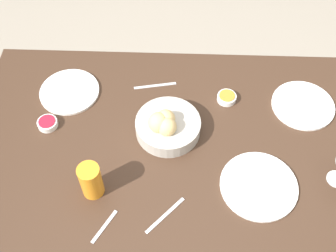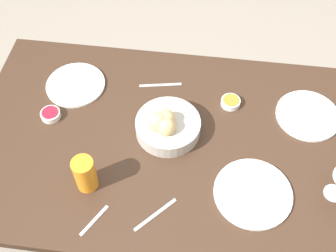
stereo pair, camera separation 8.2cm
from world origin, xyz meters
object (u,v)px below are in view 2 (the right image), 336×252
at_px(jam_bowl_berry, 51,114).
at_px(fork_silver, 155,215).
at_px(plate_near_right, 76,85).
at_px(bread_basket, 167,125).
at_px(plate_far_center, 253,193).
at_px(knife_silver, 160,85).
at_px(jam_bowl_honey, 231,102).
at_px(spoon_coffee, 94,220).
at_px(plate_near_left, 308,115).
at_px(juice_glass, 85,174).

height_order(jam_bowl_berry, fork_silver, jam_bowl_berry).
bearing_deg(plate_near_right, bread_basket, 155.40).
bearing_deg(jam_bowl_berry, plate_far_center, 163.33).
relative_size(jam_bowl_berry, knife_silver, 0.44).
distance_m(fork_silver, knife_silver, 0.54).
bearing_deg(bread_basket, plate_far_center, 146.25).
bearing_deg(jam_bowl_honey, plate_near_right, -1.42).
bearing_deg(spoon_coffee, plate_near_left, -143.74).
xyz_separation_m(bread_basket, plate_near_left, (-0.50, -0.14, -0.04)).
distance_m(jam_bowl_honey, knife_silver, 0.28).
xyz_separation_m(plate_near_left, plate_far_center, (0.20, 0.34, 0.00)).
xyz_separation_m(juice_glass, fork_silver, (-0.23, 0.08, -0.06)).
height_order(plate_near_left, jam_bowl_berry, jam_bowl_berry).
bearing_deg(juice_glass, plate_far_center, -176.41).
bearing_deg(spoon_coffee, plate_far_center, -162.20).
bearing_deg(plate_near_left, bread_basket, 15.41).
bearing_deg(juice_glass, fork_silver, 161.44).
height_order(fork_silver, spoon_coffee, same).
height_order(juice_glass, spoon_coffee, juice_glass).
bearing_deg(jam_bowl_berry, spoon_coffee, 123.64).
distance_m(jam_bowl_berry, fork_silver, 0.55).
bearing_deg(plate_near_left, plate_far_center, 60.40).
relative_size(bread_basket, spoon_coffee, 2.05).
xyz_separation_m(jam_bowl_berry, fork_silver, (-0.44, 0.33, -0.01)).
height_order(plate_near_right, jam_bowl_honey, jam_bowl_honey).
relative_size(plate_near_right, juice_glass, 1.72).
xyz_separation_m(plate_near_left, knife_silver, (0.56, -0.08, -0.00)).
bearing_deg(fork_silver, plate_far_center, -159.53).
bearing_deg(plate_near_right, jam_bowl_berry, 72.30).
xyz_separation_m(plate_far_center, jam_bowl_honey, (0.09, -0.36, 0.01)).
bearing_deg(knife_silver, jam_bowl_honey, 167.71).
bearing_deg(knife_silver, fork_silver, 96.40).
height_order(fork_silver, knife_silver, same).
bearing_deg(spoon_coffee, bread_basket, -116.33).
bearing_deg(knife_silver, spoon_coffee, 77.82).
distance_m(bread_basket, plate_far_center, 0.37).
relative_size(bread_basket, jam_bowl_honey, 3.19).
xyz_separation_m(bread_basket, jam_bowl_honey, (-0.22, -0.16, -0.03)).
relative_size(plate_near_right, knife_silver, 1.38).
distance_m(plate_far_center, fork_silver, 0.32).
distance_m(plate_near_left, jam_bowl_honey, 0.28).
height_order(plate_near_right, knife_silver, plate_near_right).
bearing_deg(bread_basket, juice_glass, 46.32).
relative_size(bread_basket, knife_silver, 1.40).
distance_m(juice_glass, knife_silver, 0.49).
bearing_deg(fork_silver, juice_glass, -18.56).
relative_size(juice_glass, fork_silver, 1.04).
bearing_deg(jam_bowl_honey, knife_silver, -12.29).
distance_m(plate_near_left, plate_near_right, 0.88).
distance_m(plate_near_left, fork_silver, 0.67).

